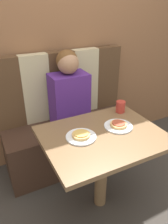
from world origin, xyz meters
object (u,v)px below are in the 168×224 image
(plate_left, at_px, (81,137))
(pizza_left, at_px, (81,135))
(person, at_px, (69,90))
(plate_right, at_px, (118,126))
(drinking_cup, at_px, (121,107))
(pizza_right, at_px, (118,124))

(plate_left, relative_size, pizza_left, 1.67)
(person, distance_m, plate_right, 0.62)
(drinking_cup, bearing_deg, person, 130.36)
(plate_right, xyz_separation_m, pizza_right, (0.00, -0.00, 0.02))
(pizza_right, bearing_deg, plate_right, 90.00)
(pizza_right, height_order, drinking_cup, drinking_cup)
(plate_left, bearing_deg, pizza_left, -90.00)
(plate_right, height_order, pizza_left, pizza_left)
(person, bearing_deg, pizza_right, -74.53)
(pizza_left, bearing_deg, drinking_cup, 22.84)
(person, bearing_deg, drinking_cup, -49.64)
(plate_left, xyz_separation_m, pizza_right, (0.32, -0.00, 0.02))
(person, xyz_separation_m, pizza_right, (0.16, -0.59, -0.11))
(plate_left, height_order, drinking_cup, drinking_cup)
(plate_right, height_order, pizza_right, pizza_right)
(pizza_left, relative_size, drinking_cup, 1.32)
(plate_right, bearing_deg, person, 105.47)
(person, height_order, drinking_cup, person)
(person, distance_m, pizza_right, 0.62)
(plate_left, height_order, pizza_left, pizza_left)
(plate_left, height_order, pizza_right, pizza_right)
(person, height_order, plate_right, person)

